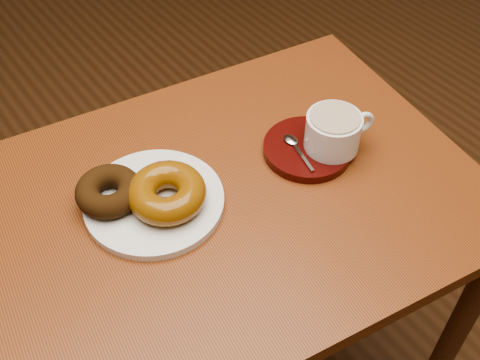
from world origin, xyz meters
TOP-DOWN VIEW (x-y plane):
  - ground at (0.00, 0.00)m, footprint 6.00×6.00m
  - cafe_table at (0.19, -0.28)m, footprint 0.92×0.74m
  - donut_plate at (0.08, -0.23)m, footprint 0.31×0.31m
  - donut_cinnamon at (0.02, -0.18)m, footprint 0.12×0.12m
  - donut_caramel at (0.09, -0.25)m, footprint 0.15×0.15m
  - saucer at (0.36, -0.28)m, footprint 0.21×0.21m
  - coffee_cup at (0.40, -0.31)m, footprint 0.13×0.10m
  - teaspoon at (0.34, -0.26)m, footprint 0.03×0.10m

SIDE VIEW (x-z plane):
  - ground at x=0.00m, z-range 0.00..0.00m
  - cafe_table at x=0.19m, z-range 0.27..1.05m
  - donut_plate at x=0.08m, z-range 0.79..0.80m
  - saucer at x=0.36m, z-range 0.79..0.80m
  - teaspoon at x=0.34m, z-range 0.80..0.81m
  - donut_cinnamon at x=0.02m, z-range 0.80..0.84m
  - donut_caramel at x=0.09m, z-range 0.80..0.85m
  - coffee_cup at x=0.40m, z-range 0.80..0.87m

